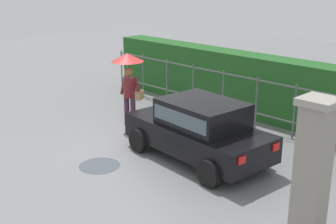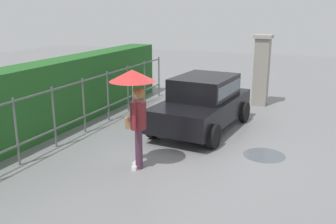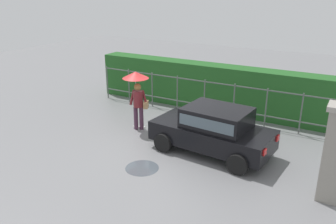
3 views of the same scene
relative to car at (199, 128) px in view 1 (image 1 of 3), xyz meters
name	(u,v)px [view 1 (image 1 of 3)]	position (x,y,z in m)	size (l,w,h in m)	color
ground_plane	(147,146)	(-1.48, -0.34, -0.80)	(40.00, 40.00, 0.00)	slate
car	(199,128)	(0.00, 0.00, 0.00)	(3.85, 2.10, 1.48)	black
pedestrian	(129,73)	(-3.13, 0.45, 0.76)	(0.93, 0.93, 2.11)	#47283D
gate_pillar	(313,166)	(3.41, -0.98, 0.44)	(0.60, 0.60, 2.42)	gray
fence_section	(223,92)	(-1.58, 2.84, 0.02)	(9.79, 0.05, 1.50)	#59605B
hedge_row	(242,83)	(-1.58, 3.81, 0.15)	(10.74, 0.90, 1.90)	#235B23
puddle_near	(100,166)	(-1.36, -1.95, -0.80)	(0.97, 0.97, 0.00)	#4C545B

